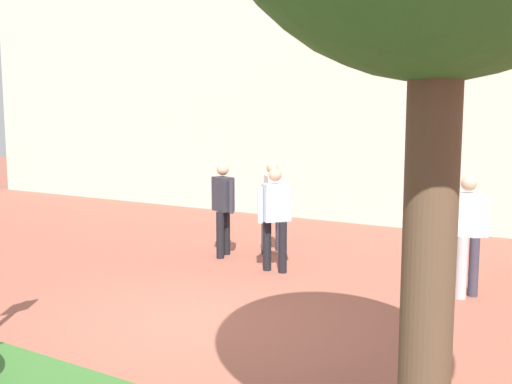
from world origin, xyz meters
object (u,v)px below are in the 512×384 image
(person_casual_tan, at_px, (467,227))
(person_suited_navy, at_px, (223,204))
(person_shirt_blue, at_px, (275,213))
(bollard_steel, at_px, (461,267))
(person_shirt_white, at_px, (272,201))

(person_casual_tan, bearing_deg, person_suited_navy, 178.70)
(person_shirt_blue, relative_size, person_casual_tan, 1.00)
(bollard_steel, height_order, person_suited_navy, person_suited_navy)
(person_shirt_blue, distance_m, person_suited_navy, 1.41)
(person_shirt_blue, height_order, person_casual_tan, same)
(person_shirt_white, bearing_deg, person_suited_navy, -129.19)
(person_casual_tan, bearing_deg, person_shirt_blue, -173.27)
(person_suited_navy, relative_size, person_shirt_white, 1.00)
(person_shirt_blue, xyz_separation_m, person_casual_tan, (2.96, 0.35, 0.00))
(bollard_steel, relative_size, person_shirt_white, 0.52)
(bollard_steel, height_order, person_casual_tan, person_casual_tan)
(person_shirt_blue, bearing_deg, person_shirt_white, 121.26)
(person_shirt_blue, height_order, person_shirt_white, same)
(person_shirt_white, bearing_deg, person_casual_tan, -12.92)
(bollard_steel, relative_size, person_suited_navy, 0.52)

